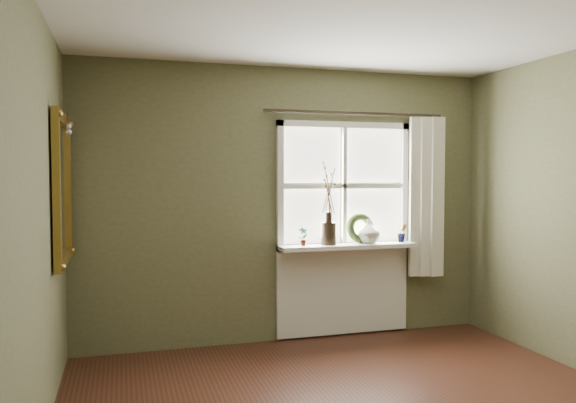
# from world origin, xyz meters

# --- Properties ---
(wall_back) EXTENTS (4.00, 0.10, 2.60)m
(wall_back) POSITION_xyz_m (0.00, 2.30, 1.30)
(wall_back) COLOR brown
(wall_back) RESTS_ON ground
(wall_left) EXTENTS (0.10, 4.50, 2.60)m
(wall_left) POSITION_xyz_m (-2.05, 0.00, 1.30)
(wall_left) COLOR brown
(wall_left) RESTS_ON ground
(window_frame) EXTENTS (1.36, 0.06, 1.24)m
(window_frame) POSITION_xyz_m (0.55, 2.23, 1.48)
(window_frame) COLOR white
(window_frame) RESTS_ON wall_back
(window_sill) EXTENTS (1.36, 0.26, 0.04)m
(window_sill) POSITION_xyz_m (0.55, 2.12, 0.90)
(window_sill) COLOR white
(window_sill) RESTS_ON wall_back
(window_apron) EXTENTS (1.36, 0.04, 0.88)m
(window_apron) POSITION_xyz_m (0.55, 2.23, 0.46)
(window_apron) COLOR white
(window_apron) RESTS_ON ground
(dark_jug) EXTENTS (0.16, 0.16, 0.22)m
(dark_jug) POSITION_xyz_m (0.35, 2.12, 1.03)
(dark_jug) COLOR black
(dark_jug) RESTS_ON window_sill
(cream_vase) EXTENTS (0.26, 0.26, 0.23)m
(cream_vase) POSITION_xyz_m (0.77, 2.12, 1.04)
(cream_vase) COLOR beige
(cream_vase) RESTS_ON window_sill
(wreath) EXTENTS (0.31, 0.17, 0.31)m
(wreath) POSITION_xyz_m (0.70, 2.16, 1.03)
(wreath) COLOR #30421D
(wreath) RESTS_ON window_sill
(potted_plant_left) EXTENTS (0.10, 0.08, 0.18)m
(potted_plant_left) POSITION_xyz_m (0.10, 2.12, 1.01)
(potted_plant_left) COLOR #30421D
(potted_plant_left) RESTS_ON window_sill
(potted_plant_right) EXTENTS (0.10, 0.08, 0.18)m
(potted_plant_right) POSITION_xyz_m (1.13, 2.12, 1.01)
(potted_plant_right) COLOR #30421D
(potted_plant_right) RESTS_ON window_sill
(curtain) EXTENTS (0.36, 0.12, 1.59)m
(curtain) POSITION_xyz_m (1.39, 2.13, 1.37)
(curtain) COLOR beige
(curtain) RESTS_ON wall_back
(curtain_rod) EXTENTS (1.84, 0.03, 0.03)m
(curtain_rod) POSITION_xyz_m (0.65, 2.17, 2.18)
(curtain_rod) COLOR black
(curtain_rod) RESTS_ON wall_back
(gilt_mirror) EXTENTS (0.10, 0.96, 1.14)m
(gilt_mirror) POSITION_xyz_m (-1.96, 1.70, 1.48)
(gilt_mirror) COLOR white
(gilt_mirror) RESTS_ON wall_left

